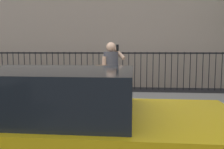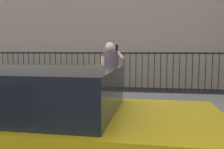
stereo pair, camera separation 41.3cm
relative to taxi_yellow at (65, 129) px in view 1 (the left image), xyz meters
The scene contains 6 objects.
ground_plane 1.61m from the taxi_yellow, 108.42° to the left, with size 60.00×60.00×0.00m, color black.
sidewalk 3.66m from the taxi_yellow, 97.29° to the left, with size 28.00×4.40×0.15m, color gray.
iron_fence 7.29m from the taxi_yellow, 93.60° to the left, with size 12.03×0.04×1.60m.
taxi_yellow is the anchor object (origin of this frame).
pedestrian_on_phone 2.69m from the taxi_yellow, 82.94° to the left, with size 0.69×0.69×1.71m.
street_bench 5.87m from the taxi_yellow, 126.00° to the left, with size 1.60×0.45×0.95m.
Camera 1 is at (1.30, -4.22, 1.69)m, focal length 38.19 mm.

